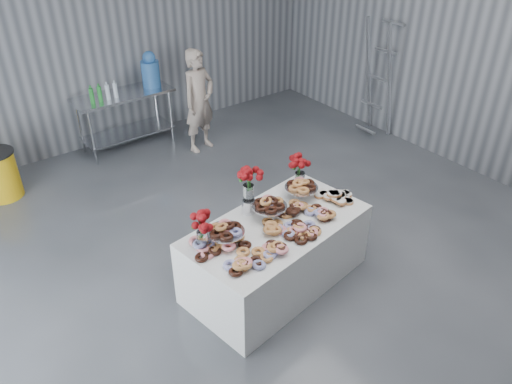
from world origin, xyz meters
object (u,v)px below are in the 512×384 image
Objects in this scene: person at (199,101)px; stepladder at (379,78)px; water_jug at (150,71)px; display_table at (276,253)px; prep_table at (125,111)px.

stepladder reaches higher than person.
stepladder is (2.56, -1.28, 0.17)m from person.
display_table is at bearing -99.08° from water_jug.
water_jug reaches higher than display_table.
prep_table is at bearing 180.00° from water_jug.
prep_table is at bearing 88.27° from display_table.
prep_table is at bearing 127.59° from person.
water_jug is 0.29× the size of stepladder.
stepladder is (3.58, 1.84, 0.58)m from display_table.
person is at bearing 153.45° from stepladder.
water_jug reaches higher than prep_table.
water_jug is at bearing 105.46° from person.
display_table is 3.31m from person.
person is (0.90, -0.73, 0.17)m from prep_table.
stepladder is at bearing -30.13° from prep_table.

